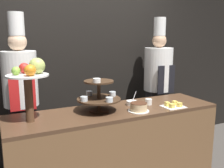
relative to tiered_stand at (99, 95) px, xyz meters
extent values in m
cube|color=black|center=(0.19, 0.92, 0.37)|extent=(10.00, 0.06, 2.80)
cube|color=brown|center=(0.19, -0.02, -0.62)|extent=(2.19, 0.60, 0.83)
cube|color=#4C3321|center=(0.19, -0.02, -0.18)|extent=(2.19, 0.60, 0.03)
cylinder|color=#3D2819|center=(0.00, 0.00, -0.16)|extent=(0.20, 0.20, 0.02)
cylinder|color=#3D2819|center=(0.00, 0.00, -0.01)|extent=(0.04, 0.04, 0.31)
cylinder|color=#3D2819|center=(0.00, 0.00, -0.04)|extent=(0.44, 0.44, 0.02)
cylinder|color=#3D2819|center=(0.00, 0.00, 0.14)|extent=(0.30, 0.30, 0.02)
cylinder|color=silver|center=(-0.17, -0.03, -0.01)|extent=(0.07, 0.07, 0.04)
cylinder|color=beige|center=(-0.17, -0.03, -0.02)|extent=(0.06, 0.06, 0.03)
cylinder|color=silver|center=(0.04, -0.16, -0.01)|extent=(0.07, 0.07, 0.04)
cylinder|color=gold|center=(0.04, -0.16, -0.02)|extent=(0.06, 0.06, 0.03)
cylinder|color=silver|center=(0.17, 0.04, -0.01)|extent=(0.07, 0.07, 0.04)
cylinder|color=green|center=(0.17, 0.04, -0.02)|extent=(0.06, 0.06, 0.03)
cylinder|color=silver|center=(-0.03, 0.17, -0.01)|extent=(0.07, 0.07, 0.04)
cylinder|color=red|center=(-0.03, 0.17, -0.02)|extent=(0.06, 0.06, 0.03)
cylinder|color=white|center=(-0.05, -0.08, 0.17)|extent=(0.07, 0.07, 0.04)
cylinder|color=brown|center=(-0.66, -0.01, 0.04)|extent=(0.07, 0.07, 0.41)
cylinder|color=white|center=(-0.66, -0.01, 0.25)|extent=(0.36, 0.36, 0.01)
sphere|color=#ADC160|center=(-0.58, 0.00, 0.32)|extent=(0.14, 0.14, 0.14)
sphere|color=red|center=(-0.68, 0.07, 0.30)|extent=(0.09, 0.09, 0.09)
sphere|color=#84B742|center=(-0.75, 0.00, 0.29)|extent=(0.07, 0.07, 0.07)
sphere|color=orange|center=(-0.65, -0.10, 0.30)|extent=(0.10, 0.10, 0.10)
cylinder|color=white|center=(0.36, -0.17, -0.16)|extent=(0.21, 0.21, 0.01)
cylinder|color=#E0BC89|center=(0.36, -0.17, -0.12)|extent=(0.17, 0.17, 0.07)
cylinder|color=#472819|center=(0.36, -0.17, -0.08)|extent=(0.17, 0.17, 0.01)
cylinder|color=white|center=(0.59, -0.01, -0.13)|extent=(0.07, 0.07, 0.06)
cube|color=white|center=(0.78, -0.20, -0.16)|extent=(0.23, 0.19, 0.01)
cube|color=#EFCC56|center=(0.73, -0.23, -0.14)|extent=(0.04, 0.04, 0.04)
cube|color=#EFCC56|center=(0.83, -0.23, -0.14)|extent=(0.04, 0.04, 0.04)
cube|color=#EFCC56|center=(0.73, -0.16, -0.14)|extent=(0.04, 0.04, 0.04)
cube|color=#EFCC56|center=(0.83, -0.16, -0.14)|extent=(0.04, 0.04, 0.04)
cylinder|color=white|center=(0.41, 0.06, -0.14)|extent=(0.11, 0.11, 0.05)
cylinder|color=#BCBCC1|center=(0.45, 0.06, -0.07)|extent=(0.05, 0.01, 0.11)
cube|color=black|center=(-0.67, 0.55, -0.59)|extent=(0.27, 0.15, 0.88)
cylinder|color=white|center=(-0.67, 0.55, 0.13)|extent=(0.36, 0.36, 0.58)
cube|color=red|center=(-0.67, 0.38, 0.02)|extent=(0.25, 0.01, 0.37)
sphere|color=#DBB28E|center=(-0.67, 0.55, 0.52)|extent=(0.19, 0.19, 0.19)
cylinder|color=white|center=(-0.67, 0.55, 0.70)|extent=(0.16, 0.16, 0.24)
cube|color=#28282D|center=(1.11, 0.55, -0.59)|extent=(0.29, 0.16, 0.87)
cylinder|color=white|center=(1.11, 0.55, 0.13)|extent=(0.38, 0.38, 0.58)
cube|color=black|center=(1.11, 0.37, 0.02)|extent=(0.27, 0.01, 0.37)
sphere|color=tan|center=(1.11, 0.55, 0.52)|extent=(0.19, 0.19, 0.19)
cylinder|color=white|center=(1.11, 0.55, 0.70)|extent=(0.16, 0.16, 0.24)
camera|label=1|loc=(-0.93, -2.22, 0.58)|focal=40.00mm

